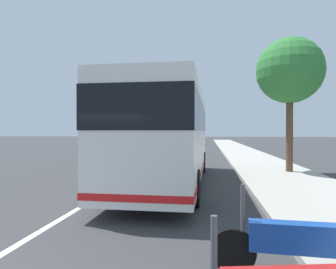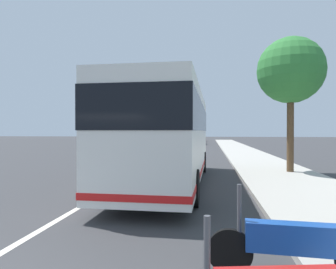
{
  "view_description": "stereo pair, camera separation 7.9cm",
  "coord_description": "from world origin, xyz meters",
  "px_view_note": "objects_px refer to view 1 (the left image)",
  "views": [
    {
      "loc": [
        -2.58,
        -3.32,
        2.01
      ],
      "look_at": [
        8.18,
        -1.9,
        1.89
      ],
      "focal_mm": 31.95,
      "sensor_mm": 36.0,
      "label": 1
    },
    {
      "loc": [
        -2.57,
        -3.39,
        2.01
      ],
      "look_at": [
        8.18,
        -1.9,
        1.89
      ],
      "focal_mm": 31.95,
      "sensor_mm": 36.0,
      "label": 2
    }
  ],
  "objects_px": {
    "motorcycle_mid_row": "(296,244)",
    "car_far_distant": "(174,138)",
    "coach_bus": "(169,132)",
    "car_oncoming": "(196,140)",
    "roadside_tree_mid_block": "(290,71)",
    "car_side_street": "(171,141)",
    "car_behind_bus": "(198,138)"
  },
  "relations": [
    {
      "from": "motorcycle_mid_row",
      "to": "car_far_distant",
      "type": "xyz_separation_m",
      "value": [
        48.6,
        6.98,
        0.27
      ]
    },
    {
      "from": "coach_bus",
      "to": "car_oncoming",
      "type": "height_order",
      "value": "coach_bus"
    },
    {
      "from": "motorcycle_mid_row",
      "to": "roadside_tree_mid_block",
      "type": "bearing_deg",
      "value": -100.36
    },
    {
      "from": "car_oncoming",
      "to": "roadside_tree_mid_block",
      "type": "height_order",
      "value": "roadside_tree_mid_block"
    },
    {
      "from": "coach_bus",
      "to": "car_far_distant",
      "type": "bearing_deg",
      "value": 6.83
    },
    {
      "from": "car_side_street",
      "to": "roadside_tree_mid_block",
      "type": "height_order",
      "value": "roadside_tree_mid_block"
    },
    {
      "from": "coach_bus",
      "to": "car_far_distant",
      "type": "height_order",
      "value": "coach_bus"
    },
    {
      "from": "car_behind_bus",
      "to": "car_side_street",
      "type": "bearing_deg",
      "value": 165.44
    },
    {
      "from": "car_behind_bus",
      "to": "car_far_distant",
      "type": "bearing_deg",
      "value": 145.96
    },
    {
      "from": "car_side_street",
      "to": "car_behind_bus",
      "type": "relative_size",
      "value": 1.04
    },
    {
      "from": "coach_bus",
      "to": "car_side_street",
      "type": "xyz_separation_m",
      "value": [
        30.32,
        3.58,
        -1.28
      ]
    },
    {
      "from": "motorcycle_mid_row",
      "to": "car_behind_bus",
      "type": "distance_m",
      "value": 55.77
    },
    {
      "from": "coach_bus",
      "to": "car_side_street",
      "type": "height_order",
      "value": "coach_bus"
    },
    {
      "from": "car_behind_bus",
      "to": "motorcycle_mid_row",
      "type": "bearing_deg",
      "value": 178.61
    },
    {
      "from": "coach_bus",
      "to": "car_far_distant",
      "type": "xyz_separation_m",
      "value": [
        41.48,
        4.35,
        -1.22
      ]
    },
    {
      "from": "motorcycle_mid_row",
      "to": "roadside_tree_mid_block",
      "type": "xyz_separation_m",
      "value": [
        10.28,
        -2.61,
        4.31
      ]
    },
    {
      "from": "car_far_distant",
      "to": "coach_bus",
      "type": "bearing_deg",
      "value": 7.05
    },
    {
      "from": "car_behind_bus",
      "to": "roadside_tree_mid_block",
      "type": "bearing_deg",
      "value": -177.45
    },
    {
      "from": "car_oncoming",
      "to": "car_side_street",
      "type": "height_order",
      "value": "car_oncoming"
    },
    {
      "from": "motorcycle_mid_row",
      "to": "car_behind_bus",
      "type": "relative_size",
      "value": 0.55
    },
    {
      "from": "car_oncoming",
      "to": "motorcycle_mid_row",
      "type": "bearing_deg",
      "value": -176.82
    },
    {
      "from": "car_oncoming",
      "to": "car_side_street",
      "type": "bearing_deg",
      "value": 146.53
    },
    {
      "from": "motorcycle_mid_row",
      "to": "car_side_street",
      "type": "relative_size",
      "value": 0.53
    },
    {
      "from": "coach_bus",
      "to": "motorcycle_mid_row",
      "type": "relative_size",
      "value": 4.59
    },
    {
      "from": "car_far_distant",
      "to": "car_behind_bus",
      "type": "relative_size",
      "value": 1.08
    },
    {
      "from": "car_oncoming",
      "to": "roadside_tree_mid_block",
      "type": "xyz_separation_m",
      "value": [
        -32.28,
        -5.52,
        4.07
      ]
    },
    {
      "from": "coach_bus",
      "to": "car_behind_bus",
      "type": "bearing_deg",
      "value": 1.21
    },
    {
      "from": "car_oncoming",
      "to": "car_behind_bus",
      "type": "distance_m",
      "value": 13.13
    },
    {
      "from": "motorcycle_mid_row",
      "to": "car_side_street",
      "type": "xyz_separation_m",
      "value": [
        37.44,
        6.21,
        0.21
      ]
    },
    {
      "from": "car_behind_bus",
      "to": "roadside_tree_mid_block",
      "type": "height_order",
      "value": "roadside_tree_mid_block"
    },
    {
      "from": "car_oncoming",
      "to": "car_far_distant",
      "type": "bearing_deg",
      "value": 33.23
    },
    {
      "from": "car_oncoming",
      "to": "car_behind_bus",
      "type": "xyz_separation_m",
      "value": [
        13.13,
        0.03,
        0.01
      ]
    }
  ]
}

